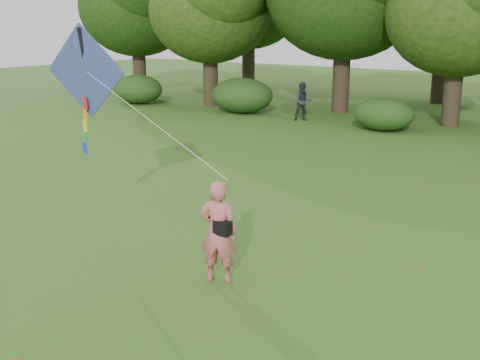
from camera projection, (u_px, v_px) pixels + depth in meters
The scene contains 7 objects.
ground at pixel (211, 294), 10.41m from camera, with size 100.00×100.00×0.00m, color #265114.
man_kite_flyer at pixel (218, 232), 10.71m from camera, with size 0.69×0.45×1.90m, color #CB5F60.
bystander_left at pixel (303, 102), 28.44m from camera, with size 0.88×0.69×1.82m, color #292C36.
crossbody_bag at pixel (222, 227), 10.59m from camera, with size 0.43×0.20×0.73m.
flying_kite at pixel (86, 74), 13.17m from camera, with size 5.59×1.16×2.92m.
shrub_band at pixel (465, 116), 24.44m from camera, with size 39.15×3.22×1.88m.
fallen_leaves at pixel (305, 242), 12.88m from camera, with size 11.35×14.39×0.01m.
Camera 1 is at (5.97, -7.48, 4.58)m, focal length 45.00 mm.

